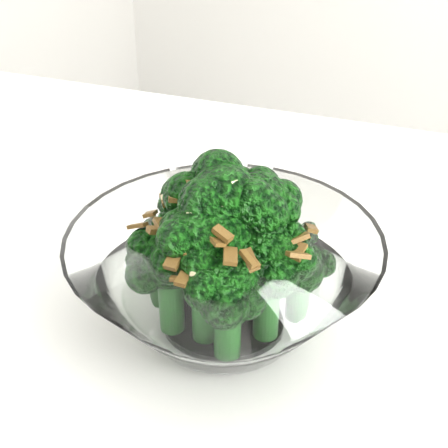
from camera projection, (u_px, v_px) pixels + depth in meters
The scene contains 2 objects.
table at pixel (334, 427), 0.50m from camera, with size 1.35×1.04×0.75m.
broccoli_dish at pixel (224, 272), 0.47m from camera, with size 0.21×0.21×0.13m.
Camera 1 is at (0.02, -0.35, 1.08)m, focal length 55.00 mm.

